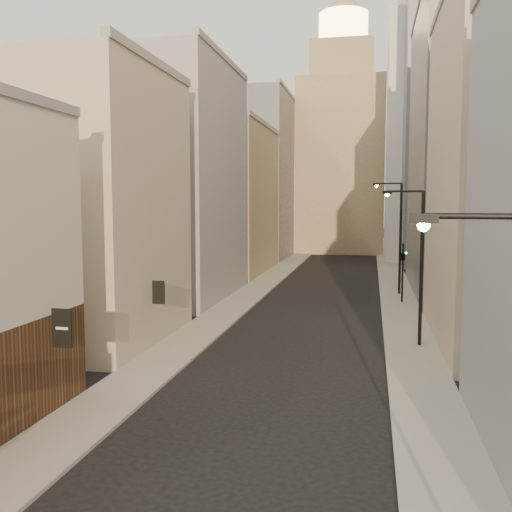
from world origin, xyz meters
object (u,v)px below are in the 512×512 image
(clock_tower, at_px, (342,146))
(streetlamp_mid, at_px, (417,258))
(streetlamp_far, at_px, (398,231))
(white_tower, at_px, (416,128))
(traffic_light_right, at_px, (403,258))

(clock_tower, xyz_separation_m, streetlamp_mid, (7.74, -63.89, -12.48))
(clock_tower, height_order, streetlamp_far, clock_tower)
(white_tower, height_order, streetlamp_far, white_tower)
(streetlamp_far, height_order, traffic_light_right, streetlamp_far)
(white_tower, relative_size, traffic_light_right, 8.30)
(clock_tower, distance_m, streetlamp_far, 47.19)
(clock_tower, distance_m, white_tower, 17.83)
(streetlamp_far, bearing_deg, traffic_light_right, -75.52)
(streetlamp_mid, xyz_separation_m, traffic_light_right, (-0.02, 14.38, -1.36))
(streetlamp_far, bearing_deg, white_tower, 94.30)
(streetlamp_mid, bearing_deg, clock_tower, 97.05)
(clock_tower, relative_size, streetlamp_far, 4.46)
(clock_tower, bearing_deg, traffic_light_right, -81.14)
(clock_tower, bearing_deg, streetlamp_mid, -83.10)
(clock_tower, distance_m, streetlamp_mid, 65.56)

